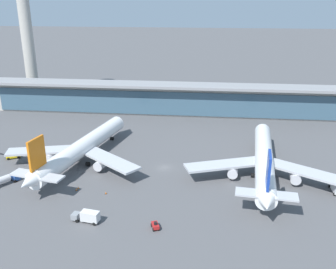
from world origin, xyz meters
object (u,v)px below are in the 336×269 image
at_px(airliner_left_stand, 81,148).
at_px(safety_cone_bravo, 78,188).
at_px(control_tower, 25,23).
at_px(service_truck_under_wing_grey, 336,187).
at_px(service_truck_on_taxiway_red, 155,226).
at_px(service_truck_near_nose_grey, 87,216).
at_px(safety_cone_charlie, 76,189).
at_px(airliner_centre_stand, 264,160).
at_px(safety_cone_echo, 106,193).
at_px(service_truck_mid_apron_blue, 4,180).
at_px(service_truck_by_tail_grey, 119,161).
at_px(service_truck_at_far_stand_yellow, 13,156).

height_order(airliner_left_stand, safety_cone_bravo, airliner_left_stand).
height_order(control_tower, safety_cone_bravo, control_tower).
distance_m(service_truck_under_wing_grey, service_truck_on_taxiway_red, 55.74).
bearing_deg(service_truck_under_wing_grey, service_truck_near_nose_grey, -160.92).
height_order(safety_cone_bravo, safety_cone_charlie, same).
bearing_deg(airliner_centre_stand, safety_cone_bravo, -165.18).
height_order(control_tower, safety_cone_echo, control_tower).
distance_m(service_truck_mid_apron_blue, safety_cone_bravo, 23.19).
height_order(service_truck_mid_apron_blue, safety_cone_bravo, service_truck_mid_apron_blue).
distance_m(control_tower, safety_cone_charlie, 127.81).
bearing_deg(service_truck_on_taxiway_red, safety_cone_charlie, 147.11).
height_order(service_truck_under_wing_grey, safety_cone_echo, service_truck_under_wing_grey).
relative_size(service_truck_mid_apron_blue, safety_cone_bravo, 12.01).
xyz_separation_m(service_truck_on_taxiway_red, safety_cone_echo, (-16.82, 15.77, -0.56)).
distance_m(service_truck_by_tail_grey, safety_cone_bravo, 20.78).
bearing_deg(safety_cone_charlie, service_truck_at_far_stand_yellow, 146.35).
distance_m(service_truck_by_tail_grey, safety_cone_echo, 21.36).
distance_m(service_truck_mid_apron_blue, service_truck_by_tail_grey, 36.67).
relative_size(service_truck_mid_apron_blue, service_truck_by_tail_grey, 2.64).
relative_size(service_truck_under_wing_grey, safety_cone_charlie, 10.47).
height_order(airliner_left_stand, control_tower, control_tower).
bearing_deg(airliner_left_stand, safety_cone_bravo, -75.19).
xyz_separation_m(airliner_left_stand, service_truck_mid_apron_blue, (-18.29, -18.44, -3.71)).
xyz_separation_m(airliner_centre_stand, service_truck_near_nose_grey, (-47.69, -31.79, -3.72)).
distance_m(service_truck_near_nose_grey, service_truck_mid_apron_blue, 35.72).
bearing_deg(service_truck_at_far_stand_yellow, airliner_left_stand, -1.61).
distance_m(service_truck_on_taxiway_red, safety_cone_echo, 23.06).
bearing_deg(service_truck_at_far_stand_yellow, service_truck_on_taxiway_red, -33.30).
xyz_separation_m(service_truck_at_far_stand_yellow, safety_cone_charlie, (30.39, -20.22, -0.49)).
height_order(service_truck_by_tail_grey, control_tower, control_tower).
bearing_deg(airliner_left_stand, airliner_centre_stand, -3.34).
bearing_deg(control_tower, service_truck_under_wing_grey, -35.27).
distance_m(service_truck_near_nose_grey, safety_cone_bravo, 18.95).
xyz_separation_m(service_truck_mid_apron_blue, service_truck_at_far_stand_yellow, (-7.39, 19.16, -0.90)).
relative_size(airliner_centre_stand, service_truck_on_taxiway_red, 19.68).
bearing_deg(safety_cone_echo, safety_cone_bravo, 166.39).
height_order(airliner_centre_stand, service_truck_by_tail_grey, airliner_centre_stand).
bearing_deg(service_truck_near_nose_grey, safety_cone_echo, 87.00).
height_order(airliner_centre_stand, service_truck_on_taxiway_red, airliner_centre_stand).
bearing_deg(airliner_left_stand, control_tower, 123.52).
distance_m(service_truck_under_wing_grey, service_truck_at_far_stand_yellow, 107.29).
relative_size(airliner_left_stand, safety_cone_bravo, 91.52).
xyz_separation_m(service_truck_by_tail_grey, safety_cone_charlie, (-8.24, -20.26, -0.56)).
distance_m(airliner_left_stand, service_truck_on_taxiway_red, 47.84).
height_order(airliner_left_stand, safety_cone_charlie, airliner_left_stand).
bearing_deg(service_truck_by_tail_grey, service_truck_near_nose_grey, -89.64).
bearing_deg(service_truck_near_nose_grey, service_truck_under_wing_grey, 19.08).
xyz_separation_m(service_truck_on_taxiway_red, service_truck_at_far_stand_yellow, (-56.44, 37.07, -0.07)).
relative_size(service_truck_near_nose_grey, service_truck_by_tail_grey, 2.38).
height_order(airliner_left_stand, service_truck_mid_apron_blue, airliner_left_stand).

